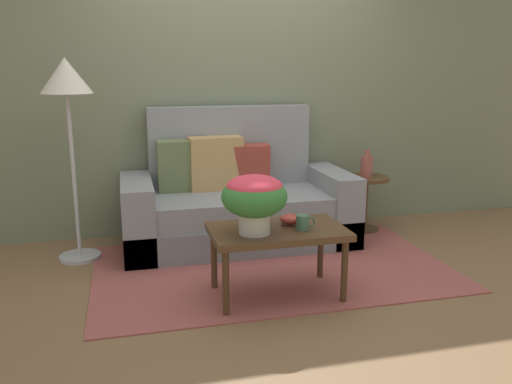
# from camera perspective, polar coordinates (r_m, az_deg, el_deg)

# --- Properties ---
(ground_plane) EXTENTS (14.00, 14.00, 0.00)m
(ground_plane) POSITION_cam_1_polar(r_m,az_deg,el_deg) (3.95, 2.38, -9.04)
(ground_plane) COLOR brown
(wall_back) EXTENTS (6.40, 0.12, 2.96)m
(wall_back) POSITION_cam_1_polar(r_m,az_deg,el_deg) (4.94, -1.92, 13.06)
(wall_back) COLOR slate
(wall_back) RESTS_ON ground
(area_rug) EXTENTS (2.67, 1.63, 0.01)m
(area_rug) POSITION_cam_1_polar(r_m,az_deg,el_deg) (4.08, 1.77, -8.20)
(area_rug) COLOR #994C47
(area_rug) RESTS_ON ground
(couch) EXTENTS (1.96, 0.88, 1.17)m
(couch) POSITION_cam_1_polar(r_m,az_deg,el_deg) (4.60, -2.26, -1.23)
(couch) COLOR slate
(couch) RESTS_ON ground
(coffee_table) EXTENTS (0.89, 0.53, 0.48)m
(coffee_table) POSITION_cam_1_polar(r_m,az_deg,el_deg) (3.48, 2.34, -4.79)
(coffee_table) COLOR #442D1B
(coffee_table) RESTS_ON ground
(side_table) EXTENTS (0.43, 0.43, 0.52)m
(side_table) POSITION_cam_1_polar(r_m,az_deg,el_deg) (5.01, 11.78, -0.15)
(side_table) COLOR #4C331E
(side_table) RESTS_ON ground
(floor_lamp) EXTENTS (0.39, 0.39, 1.58)m
(floor_lamp) POSITION_cam_1_polar(r_m,az_deg,el_deg) (4.27, -19.83, 10.15)
(floor_lamp) COLOR #B2B2B7
(floor_lamp) RESTS_ON ground
(potted_plant) EXTENTS (0.42, 0.42, 0.38)m
(potted_plant) POSITION_cam_1_polar(r_m,az_deg,el_deg) (3.29, -0.18, -0.47)
(potted_plant) COLOR #B7B2A8
(potted_plant) RESTS_ON coffee_table
(coffee_mug) EXTENTS (0.13, 0.08, 0.10)m
(coffee_mug) POSITION_cam_1_polar(r_m,az_deg,el_deg) (3.43, 5.14, -3.30)
(coffee_mug) COLOR #3D664C
(coffee_mug) RESTS_ON coffee_table
(snack_bowl) EXTENTS (0.14, 0.14, 0.07)m
(snack_bowl) POSITION_cam_1_polar(r_m,az_deg,el_deg) (3.54, 3.70, -2.94)
(snack_bowl) COLOR #B2382D
(snack_bowl) RESTS_ON coffee_table
(table_vase) EXTENTS (0.11, 0.11, 0.25)m
(table_vase) POSITION_cam_1_polar(r_m,az_deg,el_deg) (4.97, 11.91, 2.83)
(table_vase) COLOR #934C42
(table_vase) RESTS_ON side_table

